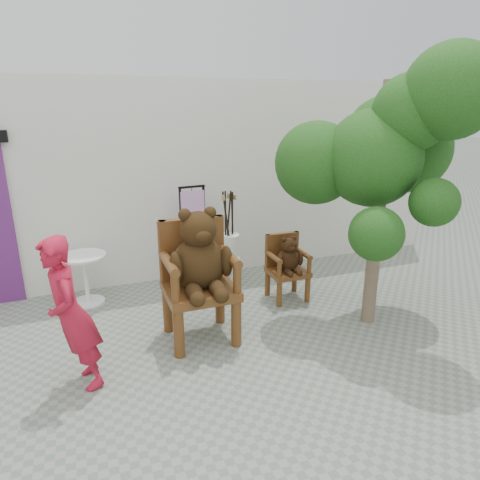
{
  "coord_description": "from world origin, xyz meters",
  "views": [
    {
      "loc": [
        -1.5,
        -3.66,
        2.63
      ],
      "look_at": [
        0.36,
        1.29,
        0.95
      ],
      "focal_mm": 32.0,
      "sensor_mm": 36.0,
      "label": 1
    }
  ],
  "objects": [
    {
      "name": "tree",
      "position": [
        1.84,
        0.45,
        2.17
      ],
      "size": [
        2.23,
        1.98,
        3.25
      ],
      "rotation": [
        0.0,
        0.0,
        -0.09
      ],
      "color": "brown",
      "rests_on": "ground"
    },
    {
      "name": "person",
      "position": [
        -1.71,
        0.23,
        0.77
      ],
      "size": [
        0.47,
        0.62,
        1.53
      ],
      "primitive_type": "imported",
      "rotation": [
        0.0,
        0.0,
        -1.38
      ],
      "color": "#B51630",
      "rests_on": "ground"
    },
    {
      "name": "chair_small",
      "position": [
        1.08,
        1.33,
        0.55
      ],
      "size": [
        0.52,
        0.5,
        0.92
      ],
      "color": "#4B2A10",
      "rests_on": "ground"
    },
    {
      "name": "chair_big",
      "position": [
        -0.35,
        0.71,
        0.91
      ],
      "size": [
        0.79,
        0.83,
        1.58
      ],
      "color": "#4B2A10",
      "rests_on": "ground"
    },
    {
      "name": "stool_bucket",
      "position": [
        0.45,
        1.99,
        0.64
      ],
      "size": [
        0.32,
        0.32,
        1.45
      ],
      "rotation": [
        0.0,
        0.0,
        0.11
      ],
      "color": "white",
      "rests_on": "ground"
    },
    {
      "name": "display_stand",
      "position": [
        -0.01,
        2.28,
        0.58
      ],
      "size": [
        0.48,
        0.39,
        1.51
      ],
      "rotation": [
        0.0,
        0.0,
        0.1
      ],
      "color": "black",
      "rests_on": "ground"
    },
    {
      "name": "back_wall",
      "position": [
        0.0,
        3.1,
        1.5
      ],
      "size": [
        9.0,
        1.0,
        3.0
      ],
      "primitive_type": "cube",
      "color": "silver",
      "rests_on": "ground"
    },
    {
      "name": "ground_plane",
      "position": [
        0.0,
        0.0,
        0.0
      ],
      "size": [
        60.0,
        60.0,
        0.0
      ],
      "primitive_type": "plane",
      "color": "gray",
      "rests_on": "ground"
    },
    {
      "name": "cafe_table",
      "position": [
        -1.57,
        2.13,
        0.44
      ],
      "size": [
        0.6,
        0.6,
        0.7
      ],
      "rotation": [
        0.0,
        0.0,
        -0.05
      ],
      "color": "white",
      "rests_on": "ground"
    }
  ]
}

